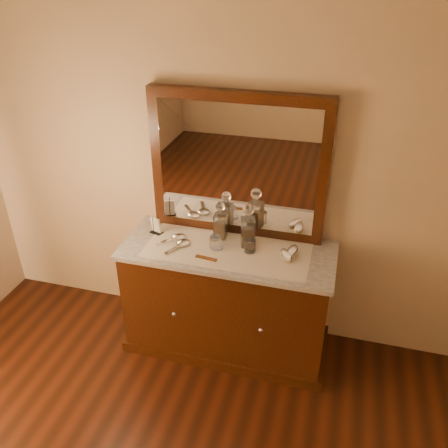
{
  "coord_description": "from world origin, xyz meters",
  "views": [
    {
      "loc": [
        0.66,
        -0.57,
        2.55
      ],
      "look_at": [
        0.0,
        1.85,
        1.1
      ],
      "focal_mm": 37.14,
      "sensor_mm": 36.0,
      "label": 1
    }
  ],
  "objects_px": {
    "decanter_right": "(248,230)",
    "brush_near": "(286,256)",
    "brush_far": "(292,252)",
    "comb": "(206,258)",
    "decanter_left": "(220,224)",
    "dresser_cabinet": "(228,300)",
    "mirror_frame": "(238,166)",
    "pin_dish": "(218,247)",
    "hand_mirror_outer": "(176,238)",
    "napkin_rack": "(156,226)",
    "hand_mirror_inner": "(181,244)"
  },
  "relations": [
    {
      "from": "pin_dish",
      "to": "decanter_left",
      "type": "distance_m",
      "value": 0.17
    },
    {
      "from": "mirror_frame",
      "to": "pin_dish",
      "type": "relative_size",
      "value": 16.55
    },
    {
      "from": "mirror_frame",
      "to": "comb",
      "type": "height_order",
      "value": "mirror_frame"
    },
    {
      "from": "napkin_rack",
      "to": "decanter_left",
      "type": "relative_size",
      "value": 0.49
    },
    {
      "from": "brush_near",
      "to": "hand_mirror_outer",
      "type": "height_order",
      "value": "brush_near"
    },
    {
      "from": "pin_dish",
      "to": "decanter_left",
      "type": "bearing_deg",
      "value": 97.7
    },
    {
      "from": "pin_dish",
      "to": "hand_mirror_outer",
      "type": "xyz_separation_m",
      "value": [
        -0.31,
        0.03,
        0.0
      ]
    },
    {
      "from": "dresser_cabinet",
      "to": "pin_dish",
      "type": "height_order",
      "value": "pin_dish"
    },
    {
      "from": "decanter_left",
      "to": "decanter_right",
      "type": "xyz_separation_m",
      "value": [
        0.2,
        -0.04,
        0.01
      ]
    },
    {
      "from": "mirror_frame",
      "to": "decanter_left",
      "type": "bearing_deg",
      "value": -126.69
    },
    {
      "from": "napkin_rack",
      "to": "hand_mirror_outer",
      "type": "height_order",
      "value": "napkin_rack"
    },
    {
      "from": "decanter_left",
      "to": "hand_mirror_inner",
      "type": "xyz_separation_m",
      "value": [
        -0.23,
        -0.18,
        -0.1
      ]
    },
    {
      "from": "pin_dish",
      "to": "decanter_right",
      "type": "relative_size",
      "value": 0.23
    },
    {
      "from": "dresser_cabinet",
      "to": "hand_mirror_inner",
      "type": "height_order",
      "value": "hand_mirror_inner"
    },
    {
      "from": "decanter_left",
      "to": "hand_mirror_inner",
      "type": "height_order",
      "value": "decanter_left"
    },
    {
      "from": "mirror_frame",
      "to": "napkin_rack",
      "type": "relative_size",
      "value": 8.72
    },
    {
      "from": "decanter_left",
      "to": "hand_mirror_inner",
      "type": "relative_size",
      "value": 1.2
    },
    {
      "from": "comb",
      "to": "decanter_left",
      "type": "height_order",
      "value": "decanter_left"
    },
    {
      "from": "pin_dish",
      "to": "brush_far",
      "type": "height_order",
      "value": "brush_far"
    },
    {
      "from": "pin_dish",
      "to": "brush_near",
      "type": "relative_size",
      "value": 0.45
    },
    {
      "from": "brush_far",
      "to": "hand_mirror_inner",
      "type": "bearing_deg",
      "value": -173.28
    },
    {
      "from": "mirror_frame",
      "to": "napkin_rack",
      "type": "bearing_deg",
      "value": -162.1
    },
    {
      "from": "comb",
      "to": "brush_far",
      "type": "distance_m",
      "value": 0.57
    },
    {
      "from": "pin_dish",
      "to": "napkin_rack",
      "type": "bearing_deg",
      "value": 170.37
    },
    {
      "from": "brush_far",
      "to": "hand_mirror_outer",
      "type": "bearing_deg",
      "value": -178.74
    },
    {
      "from": "decanter_left",
      "to": "brush_far",
      "type": "height_order",
      "value": "decanter_left"
    },
    {
      "from": "dresser_cabinet",
      "to": "brush_near",
      "type": "bearing_deg",
      "value": -2.35
    },
    {
      "from": "hand_mirror_inner",
      "to": "brush_near",
      "type": "bearing_deg",
      "value": 2.58
    },
    {
      "from": "decanter_left",
      "to": "hand_mirror_outer",
      "type": "bearing_deg",
      "value": -160.1
    },
    {
      "from": "dresser_cabinet",
      "to": "brush_far",
      "type": "relative_size",
      "value": 8.84
    },
    {
      "from": "comb",
      "to": "decanter_left",
      "type": "xyz_separation_m",
      "value": [
        0.02,
        0.28,
        0.1
      ]
    },
    {
      "from": "dresser_cabinet",
      "to": "decanter_right",
      "type": "relative_size",
      "value": 4.52
    },
    {
      "from": "decanter_left",
      "to": "hand_mirror_outer",
      "type": "height_order",
      "value": "decanter_left"
    },
    {
      "from": "decanter_right",
      "to": "hand_mirror_outer",
      "type": "height_order",
      "value": "decanter_right"
    },
    {
      "from": "pin_dish",
      "to": "decanter_right",
      "type": "height_order",
      "value": "decanter_right"
    },
    {
      "from": "mirror_frame",
      "to": "hand_mirror_inner",
      "type": "xyz_separation_m",
      "value": [
        -0.32,
        -0.29,
        -0.49
      ]
    },
    {
      "from": "brush_near",
      "to": "hand_mirror_inner",
      "type": "xyz_separation_m",
      "value": [
        -0.71,
        -0.03,
        -0.01
      ]
    },
    {
      "from": "brush_near",
      "to": "mirror_frame",
      "type": "bearing_deg",
      "value": 146.57
    },
    {
      "from": "brush_near",
      "to": "brush_far",
      "type": "xyz_separation_m",
      "value": [
        0.03,
        0.06,
        0.0
      ]
    },
    {
      "from": "decanter_right",
      "to": "hand_mirror_inner",
      "type": "relative_size",
      "value": 1.33
    },
    {
      "from": "napkin_rack",
      "to": "hand_mirror_inner",
      "type": "distance_m",
      "value": 0.26
    },
    {
      "from": "decanter_right",
      "to": "brush_near",
      "type": "distance_m",
      "value": 0.31
    },
    {
      "from": "hand_mirror_outer",
      "to": "comb",
      "type": "bearing_deg",
      "value": -32.61
    },
    {
      "from": "hand_mirror_inner",
      "to": "napkin_rack",
      "type": "bearing_deg",
      "value": 152.88
    },
    {
      "from": "hand_mirror_outer",
      "to": "hand_mirror_inner",
      "type": "distance_m",
      "value": 0.09
    },
    {
      "from": "dresser_cabinet",
      "to": "brush_near",
      "type": "distance_m",
      "value": 0.61
    },
    {
      "from": "brush_near",
      "to": "brush_far",
      "type": "bearing_deg",
      "value": 60.41
    },
    {
      "from": "mirror_frame",
      "to": "dresser_cabinet",
      "type": "bearing_deg",
      "value": -90.0
    },
    {
      "from": "napkin_rack",
      "to": "brush_near",
      "type": "xyz_separation_m",
      "value": [
        0.94,
        -0.09,
        -0.03
      ]
    },
    {
      "from": "dresser_cabinet",
      "to": "decanter_left",
      "type": "bearing_deg",
      "value": 124.62
    }
  ]
}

